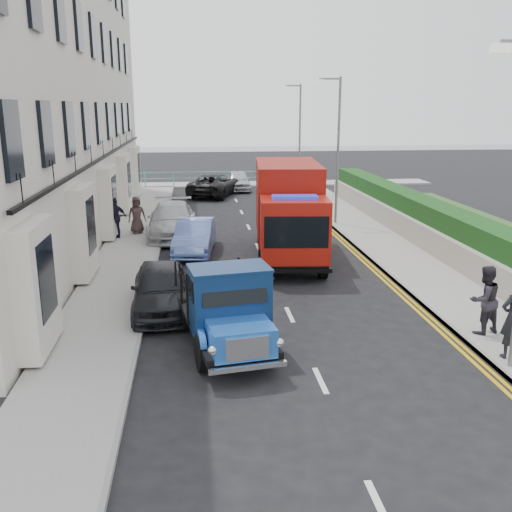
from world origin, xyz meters
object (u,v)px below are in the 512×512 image
object	(u,v)px
bedford_lorry	(229,314)
parked_car_front	(161,288)
lamp_mid	(336,143)
red_lorry	(288,209)
lamp_far	(298,133)

from	to	relation	value
bedford_lorry	parked_car_front	xyz separation A→B (m)	(-1.74, 3.09, -0.30)
lamp_mid	parked_car_front	size ratio (longest dim) A/B	1.74
bedford_lorry	red_lorry	size ratio (longest dim) A/B	0.67
bedford_lorry	red_lorry	world-z (taller)	red_lorry
lamp_far	bedford_lorry	size ratio (longest dim) A/B	1.48
lamp_far	parked_car_front	size ratio (longest dim) A/B	1.74
red_lorry	lamp_far	bearing A→B (deg)	83.84
lamp_mid	bedford_lorry	bearing A→B (deg)	-112.81
bedford_lorry	parked_car_front	size ratio (longest dim) A/B	1.17
bedford_lorry	parked_car_front	world-z (taller)	bedford_lorry
lamp_far	lamp_mid	bearing A→B (deg)	-90.00
lamp_far	red_lorry	xyz separation A→B (m)	(-3.20, -15.78, -2.09)
red_lorry	parked_car_front	xyz separation A→B (m)	(-4.57, -5.50, -1.22)
bedford_lorry	parked_car_front	bearing A→B (deg)	110.19
lamp_mid	lamp_far	xyz separation A→B (m)	(0.00, 10.00, 0.00)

